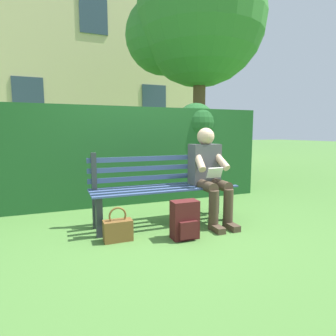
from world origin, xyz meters
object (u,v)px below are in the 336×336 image
person_seated (209,172)px  backpack (185,220)px  handbag (118,230)px  park_bench (163,186)px  tree (194,24)px

person_seated → backpack: person_seated is taller
backpack → handbag: backpack is taller
park_bench → tree: (-1.75, -2.72, 3.08)m
park_bench → backpack: 0.66m
backpack → handbag: 0.72m
tree → backpack: tree is taller
park_bench → backpack: size_ratio=4.37×
person_seated → tree: tree is taller
backpack → person_seated: bearing=-141.1°
person_seated → park_bench: bearing=-17.5°
backpack → park_bench: bearing=-87.7°
person_seated → backpack: bearing=38.9°
tree → person_seated: bearing=67.6°
person_seated → tree: 4.28m
tree → backpack: 5.02m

